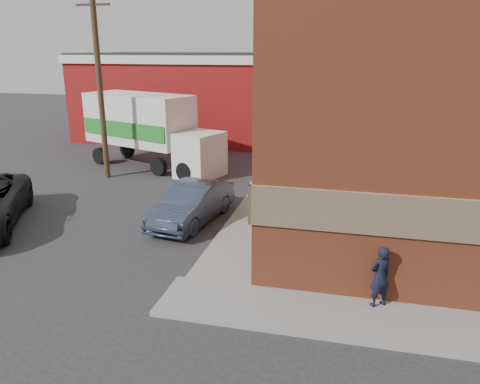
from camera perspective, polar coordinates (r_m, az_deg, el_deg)
The scene contains 7 objects.
ground at distance 12.62m, azimuth -5.43°, elevation -10.93°, with size 90.00×90.00×0.00m, color #28282B.
sidewalk_west at distance 20.59m, azimuth 4.26°, elevation 0.59°, with size 1.80×18.00×0.12m, color gray.
warehouse at distance 32.16m, azimuth -4.17°, elevation 11.59°, with size 16.30×8.30×5.60m.
utility_pole at distance 22.53m, azimuth -16.82°, elevation 13.48°, with size 2.00×0.26×9.00m.
man at distance 11.45m, azimuth 16.68°, elevation -9.84°, with size 0.54×0.36×1.49m, color black.
sedan at distance 16.51m, azimuth -5.85°, elevation -1.38°, with size 1.47×4.22×1.39m, color #323E54.
box_truck at distance 24.20m, azimuth -10.93°, elevation 7.87°, with size 7.80×4.66×3.70m.
Camera 1 is at (3.75, -10.49, 5.93)m, focal length 35.00 mm.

